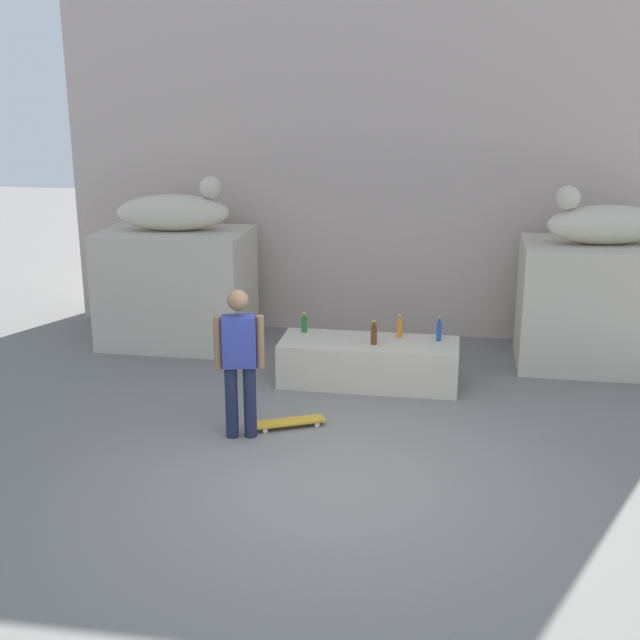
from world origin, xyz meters
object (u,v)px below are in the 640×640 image
at_px(statue_reclining_right, 604,223).
at_px(bottle_brown, 374,334).
at_px(bottle_blue, 439,331).
at_px(bottle_green, 304,324).
at_px(bottle_orange, 400,328).
at_px(statue_reclining_left, 176,211).
at_px(skater, 240,357).
at_px(skateboard, 290,422).

distance_m(statue_reclining_right, bottle_brown, 3.41).
distance_m(bottle_blue, bottle_green, 1.76).
distance_m(bottle_orange, bottle_green, 1.25).
distance_m(statue_reclining_left, skater, 3.72).
distance_m(statue_reclining_left, bottle_green, 2.61).
bearing_deg(bottle_orange, bottle_green, 179.57).
distance_m(skateboard, bottle_green, 1.91).
relative_size(bottle_blue, bottle_green, 1.18).
relative_size(skateboard, bottle_blue, 2.54).
bearing_deg(statue_reclining_left, bottle_orange, -26.39).
distance_m(statue_reclining_right, skater, 5.27).
xyz_separation_m(statue_reclining_right, bottle_blue, (-2.06, -1.05, -1.27)).
bearing_deg(bottle_blue, bottle_brown, -160.91).
distance_m(skater, skateboard, 1.03).
bearing_deg(skateboard, bottle_orange, -147.28).
bearing_deg(bottle_blue, statue_reclining_left, 164.36).
distance_m(statue_reclining_left, bottle_orange, 3.67).
distance_m(skater, bottle_blue, 2.92).
relative_size(statue_reclining_left, bottle_green, 6.20).
xyz_separation_m(bottle_blue, bottle_brown, (-0.80, -0.28, -0.00)).
relative_size(bottle_blue, bottle_orange, 1.03).
distance_m(bottle_orange, bottle_brown, 0.46).
relative_size(statue_reclining_right, skater, 1.01).
bearing_deg(skater, skateboard, -158.09).
bearing_deg(skateboard, bottle_brown, -144.72).
bearing_deg(statue_reclining_left, statue_reclining_right, -9.72).
height_order(statue_reclining_right, skater, statue_reclining_right).
height_order(skater, skateboard, skater).
height_order(statue_reclining_left, statue_reclining_right, same).
bearing_deg(bottle_brown, statue_reclining_right, 24.88).
bearing_deg(bottle_blue, bottle_green, 177.43).
bearing_deg(bottle_orange, skateboard, -121.21).
distance_m(bottle_blue, bottle_orange, 0.51).
bearing_deg(bottle_green, bottle_blue, -2.57).
bearing_deg(statue_reclining_right, bottle_orange, 9.00).
relative_size(statue_reclining_right, bottle_brown, 5.42).
bearing_deg(skateboard, statue_reclining_left, -77.66).
relative_size(statue_reclining_left, bottle_brown, 5.38).
xyz_separation_m(statue_reclining_right, bottle_brown, (-2.87, -1.33, -1.27)).
xyz_separation_m(skateboard, bottle_brown, (0.79, 1.45, 0.63)).
bearing_deg(statue_reclining_right, skateboard, 25.29).
bearing_deg(skateboard, bottle_blue, -158.81).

